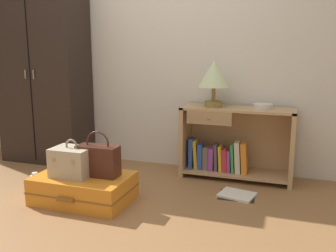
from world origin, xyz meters
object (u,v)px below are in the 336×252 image
Objects in this scene: train_case at (72,162)px; handbag at (98,160)px; wardrobe at (44,73)px; bookshelf at (232,144)px; suitcase_large at (84,188)px; bowl at (263,106)px; open_book_on_floor at (237,195)px; table_lamp at (214,76)px; bottle at (35,183)px.

handbag reaches higher than train_case.
wardrobe reaches higher than bookshelf.
bookshelf is 1.37× the size of suitcase_large.
suitcase_large is (-1.29, -1.00, -0.59)m from bowl.
handbag is at bearing -140.40° from bowl.
suitcase_large is (1.00, -0.92, -0.85)m from wardrobe.
open_book_on_floor is at bearing 23.50° from train_case.
bowl reaches higher than handbag.
table_lamp is at bearing 48.56° from suitcase_large.
wardrobe is 2.52× the size of suitcase_large.
table_lamp reaches higher than train_case.
bottle is 0.51× the size of open_book_on_floor.
bookshelf is at bearing 43.42° from suitcase_large.
train_case is 0.21m from handbag.
table_lamp reaches higher than suitcase_large.
handbag is 0.69m from bottle.
train_case is (-0.07, -0.03, 0.22)m from suitcase_large.
wardrobe is 1.55m from handbag.
wardrobe is 6.24× the size of train_case.
wardrobe is at bearing -178.47° from bookshelf.
bowl is (0.26, 0.03, 0.37)m from bookshelf.
suitcase_large is 2.35× the size of open_book_on_floor.
table_lamp is (-0.19, -0.02, 0.64)m from bookshelf.
train_case is 1.37m from open_book_on_floor.
table_lamp is at bearing 1.02° from wardrobe.
bowl is 1.73m from suitcase_large.
train_case reaches higher than open_book_on_floor.
table_lamp reaches higher than handbag.
handbag is at bearing 18.61° from train_case.
table_lamp reaches higher than bottle.
open_book_on_floor is (1.22, 0.53, -0.32)m from train_case.
table_lamp is 1.32m from handbag.
bookshelf is 1.43m from suitcase_large.
train_case reaches higher than bottle.
bowl is at bearing 27.73° from bottle.
bottle is at bearing -146.41° from table_lamp.
bookshelf is 1.30m from handbag.
bottle is at bearing 169.12° from train_case.
wardrobe is at bearing -178.98° from table_lamp.
bottle is at bearing 174.11° from suitcase_large.
handbag reaches higher than suitcase_large.
suitcase_large is at bearing -42.44° from wardrobe.
handbag is at bearing -1.68° from bottle.
bookshelf is at bearing 45.99° from handbag.
bookshelf reaches higher than open_book_on_floor.
bookshelf is 1.49m from train_case.
suitcase_large reaches higher than bottle.
wardrobe is 2.30m from bowl.
bottle is at bearing 178.32° from handbag.
handbag reaches higher than open_book_on_floor.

